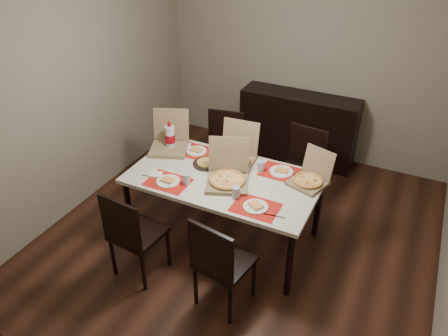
{
  "coord_description": "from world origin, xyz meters",
  "views": [
    {
      "loc": [
        1.38,
        -3.24,
        3.05
      ],
      "look_at": [
        -0.15,
        -0.12,
        0.85
      ],
      "focal_mm": 35.0,
      "sensor_mm": 36.0,
      "label": 1
    }
  ],
  "objects_px": {
    "chair_far_right": "(301,165)",
    "soda_bottle": "(170,138)",
    "sideboard": "(298,127)",
    "dining_table": "(224,183)",
    "pizza_box_center": "(227,177)",
    "chair_near_left": "(132,232)",
    "chair_far_left": "(223,148)",
    "dip_bowl": "(243,169)",
    "chair_near_right": "(220,261)"
  },
  "relations": [
    {
      "from": "chair_far_right",
      "to": "pizza_box_center",
      "type": "distance_m",
      "value": 1.11
    },
    {
      "from": "dip_bowl",
      "to": "soda_bottle",
      "type": "xyz_separation_m",
      "value": [
        -0.86,
        0.06,
        0.12
      ]
    },
    {
      "from": "chair_far_left",
      "to": "dip_bowl",
      "type": "relative_size",
      "value": 7.24
    },
    {
      "from": "sideboard",
      "to": "chair_near_right",
      "type": "xyz_separation_m",
      "value": [
        0.21,
        -2.71,
        0.06
      ]
    },
    {
      "from": "soda_bottle",
      "to": "sideboard",
      "type": "bearing_deg",
      "value": 61.61
    },
    {
      "from": "chair_far_right",
      "to": "dip_bowl",
      "type": "distance_m",
      "value": 0.86
    },
    {
      "from": "chair_far_right",
      "to": "dip_bowl",
      "type": "xyz_separation_m",
      "value": [
        -0.39,
        -0.72,
        0.25
      ]
    },
    {
      "from": "chair_far_right",
      "to": "sideboard",
      "type": "bearing_deg",
      "value": 109.78
    },
    {
      "from": "pizza_box_center",
      "to": "soda_bottle",
      "type": "distance_m",
      "value": 0.88
    },
    {
      "from": "sideboard",
      "to": "pizza_box_center",
      "type": "height_order",
      "value": "pizza_box_center"
    },
    {
      "from": "chair_far_right",
      "to": "pizza_box_center",
      "type": "xyz_separation_m",
      "value": [
        -0.43,
        -0.97,
        0.3
      ]
    },
    {
      "from": "dip_bowl",
      "to": "chair_far_right",
      "type": "bearing_deg",
      "value": 61.74
    },
    {
      "from": "chair_near_left",
      "to": "pizza_box_center",
      "type": "relative_size",
      "value": 1.75
    },
    {
      "from": "chair_near_right",
      "to": "chair_far_right",
      "type": "bearing_deg",
      "value": 85.18
    },
    {
      "from": "dining_table",
      "to": "chair_far_left",
      "type": "bearing_deg",
      "value": 116.82
    },
    {
      "from": "chair_near_left",
      "to": "chair_far_left",
      "type": "height_order",
      "value": "same"
    },
    {
      "from": "chair_near_left",
      "to": "dip_bowl",
      "type": "distance_m",
      "value": 1.21
    },
    {
      "from": "soda_bottle",
      "to": "dining_table",
      "type": "bearing_deg",
      "value": -18.03
    },
    {
      "from": "sideboard",
      "to": "dining_table",
      "type": "distance_m",
      "value": 1.92
    },
    {
      "from": "chair_near_left",
      "to": "chair_far_left",
      "type": "xyz_separation_m",
      "value": [
        0.05,
        1.71,
        0.0
      ]
    },
    {
      "from": "sideboard",
      "to": "chair_near_left",
      "type": "height_order",
      "value": "chair_near_left"
    },
    {
      "from": "sideboard",
      "to": "chair_far_left",
      "type": "xyz_separation_m",
      "value": [
        -0.59,
        -1.01,
        0.06
      ]
    },
    {
      "from": "chair_near_left",
      "to": "soda_bottle",
      "type": "xyz_separation_m",
      "value": [
        -0.25,
        1.08,
        0.37
      ]
    },
    {
      "from": "chair_near_right",
      "to": "dip_bowl",
      "type": "distance_m",
      "value": 1.06
    },
    {
      "from": "chair_near_left",
      "to": "chair_near_right",
      "type": "height_order",
      "value": "same"
    },
    {
      "from": "dining_table",
      "to": "soda_bottle",
      "type": "distance_m",
      "value": 0.81
    },
    {
      "from": "dip_bowl",
      "to": "dining_table",
      "type": "bearing_deg",
      "value": -122.76
    },
    {
      "from": "chair_near_left",
      "to": "chair_far_left",
      "type": "relative_size",
      "value": 1.0
    },
    {
      "from": "sideboard",
      "to": "chair_far_right",
      "type": "xyz_separation_m",
      "value": [
        0.36,
        -0.99,
        0.06
      ]
    },
    {
      "from": "chair_near_right",
      "to": "pizza_box_center",
      "type": "xyz_separation_m",
      "value": [
        -0.29,
        0.74,
        0.3
      ]
    },
    {
      "from": "chair_near_left",
      "to": "chair_far_right",
      "type": "relative_size",
      "value": 1.0
    },
    {
      "from": "dining_table",
      "to": "pizza_box_center",
      "type": "relative_size",
      "value": 3.39
    },
    {
      "from": "dining_table",
      "to": "chair_near_left",
      "type": "relative_size",
      "value": 1.94
    },
    {
      "from": "chair_far_right",
      "to": "chair_near_right",
      "type": "bearing_deg",
      "value": -94.82
    },
    {
      "from": "chair_near_right",
      "to": "dip_bowl",
      "type": "bearing_deg",
      "value": 103.69
    },
    {
      "from": "chair_near_right",
      "to": "chair_far_right",
      "type": "distance_m",
      "value": 1.72
    },
    {
      "from": "sideboard",
      "to": "dining_table",
      "type": "relative_size",
      "value": 0.83
    },
    {
      "from": "dip_bowl",
      "to": "soda_bottle",
      "type": "relative_size",
      "value": 0.41
    },
    {
      "from": "chair_far_left",
      "to": "pizza_box_center",
      "type": "relative_size",
      "value": 1.75
    },
    {
      "from": "chair_far_right",
      "to": "soda_bottle",
      "type": "bearing_deg",
      "value": -152.17
    },
    {
      "from": "chair_near_right",
      "to": "chair_far_left",
      "type": "xyz_separation_m",
      "value": [
        -0.81,
        1.69,
        0.0
      ]
    },
    {
      "from": "chair_far_right",
      "to": "soda_bottle",
      "type": "height_order",
      "value": "soda_bottle"
    },
    {
      "from": "chair_near_right",
      "to": "chair_far_left",
      "type": "relative_size",
      "value": 1.0
    },
    {
      "from": "chair_far_right",
      "to": "soda_bottle",
      "type": "xyz_separation_m",
      "value": [
        -1.25,
        -0.66,
        0.37
      ]
    },
    {
      "from": "chair_near_right",
      "to": "chair_far_left",
      "type": "bearing_deg",
      "value": 115.44
    },
    {
      "from": "chair_far_left",
      "to": "chair_far_right",
      "type": "xyz_separation_m",
      "value": [
        0.95,
        0.02,
        0.0
      ]
    },
    {
      "from": "chair_near_right",
      "to": "soda_bottle",
      "type": "height_order",
      "value": "soda_bottle"
    },
    {
      "from": "dining_table",
      "to": "soda_bottle",
      "type": "bearing_deg",
      "value": 161.97
    },
    {
      "from": "chair_far_right",
      "to": "pizza_box_center",
      "type": "height_order",
      "value": "pizza_box_center"
    },
    {
      "from": "chair_near_left",
      "to": "soda_bottle",
      "type": "height_order",
      "value": "soda_bottle"
    }
  ]
}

